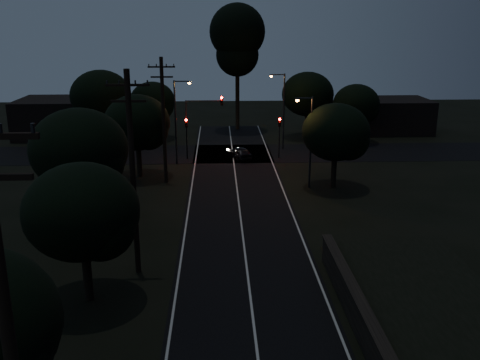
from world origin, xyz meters
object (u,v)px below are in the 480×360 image
streetlight_c (309,136)px  car (240,153)px  utility_pole_far (164,119)px  signal_left (187,131)px  utility_pole_mid (133,171)px  signal_right (279,130)px  streetlight_a (177,116)px  tall_pine (237,39)px  signal_mast (203,116)px  streetlight_b (282,106)px

streetlight_c → car: (-5.17, 9.78, -3.74)m
utility_pole_far → signal_left: 8.53m
utility_pole_mid → signal_right: (10.60, 24.99, -2.90)m
utility_pole_far → car: bearing=49.4°
streetlight_a → car: 7.41m
tall_pine → signal_left: 18.02m
utility_pole_mid → streetlight_a: utility_pole_mid is taller
utility_pole_mid → streetlight_a: 23.04m
signal_left → streetlight_c: size_ratio=0.55×
utility_pole_mid → tall_pine: tall_pine is taller
tall_pine → signal_left: size_ratio=3.75×
signal_mast → streetlight_b: 9.15m
signal_mast → streetlight_c: bearing=-48.8°
signal_right → streetlight_b: streetlight_b is taller
signal_left → signal_mast: (1.69, 0.00, 1.50)m
tall_pine → streetlight_c: size_ratio=2.05×
streetlight_b → signal_left: bearing=-158.0°
signal_left → streetlight_b: bearing=22.0°
tall_pine → signal_left: tall_pine is taller
utility_pole_mid → tall_pine: bearing=80.1°
utility_pole_far → streetlight_a: 6.10m
car → streetlight_a: bearing=-5.1°
signal_left → car: (5.26, -0.21, -2.22)m
utility_pole_mid → utility_pole_far: utility_pole_mid is taller
signal_mast → tall_pine: bearing=75.4°
signal_right → car: (-3.94, -0.21, -2.22)m
signal_mast → streetlight_a: size_ratio=0.78×
signal_mast → streetlight_a: 3.13m
utility_pole_mid → tall_pine: (7.00, 40.00, 5.35)m
tall_pine → car: 18.48m
utility_pole_mid → streetlight_c: utility_pole_mid is taller
signal_mast → streetlight_c: size_ratio=0.83×
tall_pine → streetlight_b: size_ratio=1.92×
car → utility_pole_far: bearing=27.7°
utility_pole_mid → streetlight_a: bearing=88.3°
utility_pole_far → signal_left: (1.40, 7.99, -2.65)m
tall_pine → signal_right: (3.60, -15.01, -8.26)m
signal_left → utility_pole_far: bearing=-99.9°
streetlight_c → signal_right: bearing=97.0°
signal_left → tall_pine: bearing=69.5°
utility_pole_far → signal_right: 13.53m
car → signal_right: bearing=161.3°
utility_pole_mid → signal_left: bearing=86.8°
tall_pine → utility_pole_far: bearing=-106.9°
signal_left → streetlight_a: bearing=-109.6°
signal_right → streetlight_c: 10.18m
signal_right → signal_mast: (-7.51, 0.00, 1.50)m
signal_right → signal_mast: 7.66m
utility_pole_mid → car: 26.17m
streetlight_b → streetlight_c: 14.01m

